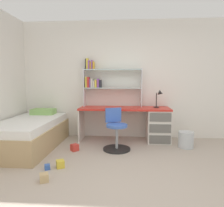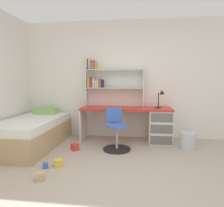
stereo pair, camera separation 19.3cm
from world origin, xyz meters
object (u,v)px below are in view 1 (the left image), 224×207
object	(u,v)px
toy_block_yellow_1	(60,164)
toy_block_natural_2	(44,178)
bed_platform	(30,134)
toy_block_red_3	(75,147)
waste_bin	(186,140)
toy_block_blue_0	(47,167)
desk	(148,122)
desk_lamp	(160,96)
bookshelf_hutch	(104,80)
swivel_chair	(116,133)

from	to	relation	value
toy_block_yellow_1	toy_block_natural_2	xyz separation A→B (m)	(-0.07, -0.44, -0.00)
bed_platform	toy_block_red_3	bearing A→B (deg)	-7.37
waste_bin	toy_block_natural_2	bearing A→B (deg)	-145.06
toy_block_blue_0	toy_block_yellow_1	world-z (taller)	toy_block_yellow_1
desk	desk_lamp	size ratio (longest dim) A/B	5.06
toy_block_blue_0	bookshelf_hutch	bearing A→B (deg)	69.91
desk_lamp	toy_block_yellow_1	size ratio (longest dim) A/B	3.37
bookshelf_hutch	toy_block_natural_2	size ratio (longest dim) A/B	12.11
waste_bin	toy_block_natural_2	size ratio (longest dim) A/B	2.95
bed_platform	waste_bin	xyz separation A→B (m)	(3.05, 0.23, -0.12)
desk	toy_block_blue_0	distance (m)	2.30
bookshelf_hutch	toy_block_blue_0	xyz separation A→B (m)	(-0.65, -1.77, -1.29)
bookshelf_hutch	toy_block_blue_0	bearing A→B (deg)	-110.09
desk	desk_lamp	world-z (taller)	desk_lamp
toy_block_natural_2	toy_block_red_3	bearing A→B (deg)	85.78
toy_block_blue_0	swivel_chair	bearing A→B (deg)	45.52
toy_block_yellow_1	desk	bearing A→B (deg)	45.94
bed_platform	waste_bin	bearing A→B (deg)	4.30
swivel_chair	toy_block_red_3	bearing A→B (deg)	-169.66
desk	swivel_chair	size ratio (longest dim) A/B	2.48
toy_block_blue_0	toy_block_red_3	size ratio (longest dim) A/B	0.61
desk_lamp	toy_block_red_3	distance (m)	2.06
bookshelf_hutch	desk_lamp	world-z (taller)	bookshelf_hutch
swivel_chair	toy_block_blue_0	world-z (taller)	swivel_chair
bed_platform	toy_block_yellow_1	world-z (taller)	bed_platform
desk_lamp	toy_block_natural_2	xyz separation A→B (m)	(-1.76, -1.97, -0.93)
desk_lamp	toy_block_blue_0	bearing A→B (deg)	-139.10
swivel_chair	bed_platform	bearing A→B (deg)	-179.26
bookshelf_hutch	waste_bin	size ratio (longest dim) A/B	4.10
desk	bookshelf_hutch	size ratio (longest dim) A/B	1.49
bookshelf_hutch	bed_platform	world-z (taller)	bookshelf_hutch
desk	toy_block_yellow_1	world-z (taller)	desk
desk_lamp	toy_block_natural_2	world-z (taller)	desk_lamp
swivel_chair	waste_bin	size ratio (longest dim) A/B	2.46
bookshelf_hutch	toy_block_yellow_1	size ratio (longest dim) A/B	11.46
desk_lamp	bed_platform	world-z (taller)	desk_lamp
toy_block_red_3	toy_block_blue_0	bearing A→B (deg)	-102.91
toy_block_yellow_1	toy_block_natural_2	world-z (taller)	toy_block_yellow_1
bed_platform	toy_block_red_3	distance (m)	0.95
swivel_chair	toy_block_yellow_1	world-z (taller)	swivel_chair
desk_lamp	swivel_chair	bearing A→B (deg)	-144.91
swivel_chair	desk_lamp	bearing A→B (deg)	35.09
waste_bin	swivel_chair	bearing A→B (deg)	-171.33
desk_lamp	toy_block_blue_0	world-z (taller)	desk_lamp
toy_block_natural_2	swivel_chair	bearing A→B (deg)	57.40
desk_lamp	swivel_chair	distance (m)	1.29
swivel_chair	toy_block_blue_0	xyz separation A→B (m)	(-0.96, -0.98, -0.27)
desk	waste_bin	world-z (taller)	desk
toy_block_natural_2	toy_block_red_3	size ratio (longest dim) A/B	0.88
bed_platform	toy_block_blue_0	bearing A→B (deg)	-52.92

